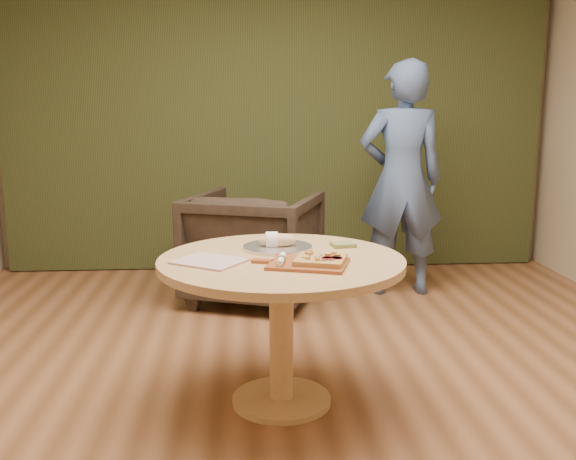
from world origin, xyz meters
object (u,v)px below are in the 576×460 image
at_px(armchair, 254,241).
at_px(pedestal_table, 281,286).
at_px(pizza_paddle, 306,264).
at_px(flatbread_pizza, 321,259).
at_px(cutlery_roll, 281,259).
at_px(serving_tray, 278,247).
at_px(bread_roll, 276,240).
at_px(person_standing, 401,179).

bearing_deg(armchair, pedestal_table, 113.00).
xyz_separation_m(pizza_paddle, flatbread_pizza, (0.07, -0.00, 0.02)).
height_order(cutlery_roll, serving_tray, cutlery_roll).
bearing_deg(flatbread_pizza, bread_roll, 117.79).
xyz_separation_m(flatbread_pizza, serving_tray, (-0.18, 0.36, -0.02)).
height_order(pizza_paddle, serving_tray, serving_tray).
relative_size(pedestal_table, armchair, 1.29).
bearing_deg(flatbread_pizza, pizza_paddle, 175.79).
bearing_deg(flatbread_pizza, serving_tray, 116.67).
distance_m(pedestal_table, pizza_paddle, 0.24).
bearing_deg(person_standing, pedestal_table, 61.51).
relative_size(pedestal_table, cutlery_roll, 5.99).
xyz_separation_m(pizza_paddle, armchair, (-0.21, 1.90, -0.30)).
bearing_deg(armchair, pizza_paddle, 115.92).
distance_m(cutlery_roll, armchair, 1.93).
bearing_deg(pedestal_table, cutlery_roll, -93.16).
distance_m(pizza_paddle, flatbread_pizza, 0.07).
distance_m(pizza_paddle, cutlery_roll, 0.12).
xyz_separation_m(cutlery_roll, person_standing, (1.06, 2.03, 0.13)).
height_order(flatbread_pizza, bread_roll, bread_roll).
bearing_deg(pedestal_table, bread_roll, 94.54).
distance_m(flatbread_pizza, cutlery_roll, 0.18).
relative_size(cutlery_roll, person_standing, 0.11).
distance_m(cutlery_roll, bread_roll, 0.35).
xyz_separation_m(flatbread_pizza, person_standing, (0.87, 2.04, 0.13)).
bearing_deg(pedestal_table, pizza_paddle, -55.18).
bearing_deg(armchair, flatbread_pizza, 117.90).
xyz_separation_m(serving_tray, armchair, (-0.09, 1.55, -0.30)).
height_order(pizza_paddle, cutlery_roll, cutlery_roll).
bearing_deg(flatbread_pizza, person_standing, 66.79).
xyz_separation_m(pizza_paddle, bread_roll, (-0.12, 0.35, 0.04)).
bearing_deg(pedestal_table, serving_tray, 92.03).
height_order(serving_tray, bread_roll, bread_roll).
xyz_separation_m(serving_tray, person_standing, (1.06, 1.68, 0.15)).
height_order(pizza_paddle, person_standing, person_standing).
bearing_deg(serving_tray, armchair, 93.50).
height_order(flatbread_pizza, serving_tray, flatbread_pizza).
relative_size(pizza_paddle, flatbread_pizza, 1.73).
bearing_deg(serving_tray, flatbread_pizza, -63.33).
distance_m(bread_roll, armchair, 1.58).
height_order(flatbread_pizza, armchair, armchair).
relative_size(flatbread_pizza, bread_roll, 1.42).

